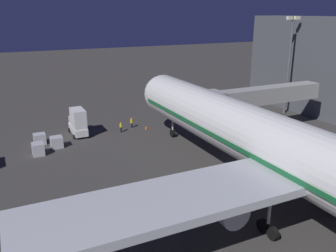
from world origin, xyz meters
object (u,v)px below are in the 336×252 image
at_px(ground_crew_near_nose_gear, 121,127).
at_px(baggage_container_spare, 57,142).
at_px(airliner_at_gate, 295,156).
at_px(traffic_cone_nose_port, 170,124).
at_px(apron_floodlight_mast, 289,59).
at_px(baggage_container_far_row, 38,149).
at_px(traffic_cone_nose_starboard, 146,127).
at_px(cargo_truck_aft, 78,122).
at_px(baggage_container_near_belt, 40,139).
at_px(jet_bridge, 253,97).
at_px(ground_crew_by_tug, 132,122).

bearing_deg(ground_crew_near_nose_gear, baggage_container_spare, 12.95).
bearing_deg(airliner_at_gate, traffic_cone_nose_port, -94.12).
bearing_deg(baggage_container_spare, apron_floodlight_mast, 179.40).
height_order(baggage_container_far_row, traffic_cone_nose_starboard, baggage_container_far_row).
bearing_deg(cargo_truck_aft, traffic_cone_nose_port, 173.04).
distance_m(baggage_container_near_belt, traffic_cone_nose_starboard, 16.95).
relative_size(baggage_container_spare, ground_crew_near_nose_gear, 0.96).
height_order(ground_crew_near_nose_gear, traffic_cone_nose_starboard, ground_crew_near_nose_gear).
bearing_deg(apron_floodlight_mast, airliner_at_gate, 47.53).
xyz_separation_m(baggage_container_far_row, baggage_container_spare, (-2.76, -1.79, -0.03)).
xyz_separation_m(cargo_truck_aft, baggage_container_near_belt, (6.09, 1.50, -1.35)).
distance_m(jet_bridge, baggage_container_near_belt, 33.05).
relative_size(baggage_container_far_row, traffic_cone_nose_starboard, 3.31).
bearing_deg(airliner_at_gate, jet_bridge, -119.80).
relative_size(baggage_container_near_belt, baggage_container_far_row, 0.93).
height_order(jet_bridge, cargo_truck_aft, jet_bridge).
relative_size(cargo_truck_aft, ground_crew_near_nose_gear, 3.06).
bearing_deg(ground_crew_near_nose_gear, traffic_cone_nose_port, 178.65).
bearing_deg(airliner_at_gate, ground_crew_by_tug, -82.72).
xyz_separation_m(airliner_at_gate, jet_bridge, (-11.81, -20.63, 0.06)).
distance_m(baggage_container_near_belt, ground_crew_near_nose_gear, 12.60).
bearing_deg(ground_crew_by_tug, baggage_container_spare, 16.98).
distance_m(jet_bridge, baggage_container_far_row, 32.68).
xyz_separation_m(baggage_container_far_row, traffic_cone_nose_starboard, (-17.69, -4.02, -0.56)).
relative_size(baggage_container_far_row, baggage_container_spare, 1.09).
xyz_separation_m(jet_bridge, baggage_container_far_row, (31.70, -5.88, -5.34)).
height_order(ground_crew_by_tug, traffic_cone_nose_port, ground_crew_by_tug).
height_order(cargo_truck_aft, traffic_cone_nose_port, cargo_truck_aft).
bearing_deg(traffic_cone_nose_starboard, baggage_container_spare, 8.49).
relative_size(baggage_container_near_belt, ground_crew_near_nose_gear, 0.98).
distance_m(airliner_at_gate, cargo_truck_aft, 35.15).
bearing_deg(jet_bridge, baggage_container_far_row, -10.51).
bearing_deg(baggage_container_far_row, airliner_at_gate, 126.87).
relative_size(baggage_container_spare, traffic_cone_nose_starboard, 3.02).
height_order(jet_bridge, traffic_cone_nose_port, jet_bridge).
relative_size(airliner_at_gate, ground_crew_near_nose_gear, 36.93).
distance_m(baggage_container_near_belt, baggage_container_spare, 3.28).
bearing_deg(baggage_container_spare, ground_crew_near_nose_gear, -167.05).
height_order(baggage_container_spare, ground_crew_by_tug, ground_crew_by_tug).
relative_size(airliner_at_gate, ground_crew_by_tug, 35.76).
bearing_deg(jet_bridge, traffic_cone_nose_port, -45.85).
height_order(apron_floodlight_mast, baggage_container_far_row, apron_floodlight_mast).
height_order(jet_bridge, baggage_container_near_belt, jet_bridge).
relative_size(airliner_at_gate, baggage_container_far_row, 35.01).
relative_size(cargo_truck_aft, traffic_cone_nose_starboard, 9.60).
bearing_deg(ground_crew_by_tug, baggage_container_near_belt, 5.24).
bearing_deg(traffic_cone_nose_port, baggage_container_far_row, 10.32).
bearing_deg(baggage_container_far_row, ground_crew_by_tug, -159.92).
bearing_deg(baggage_container_near_belt, traffic_cone_nose_starboard, 178.77).
relative_size(apron_floodlight_mast, cargo_truck_aft, 3.41).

